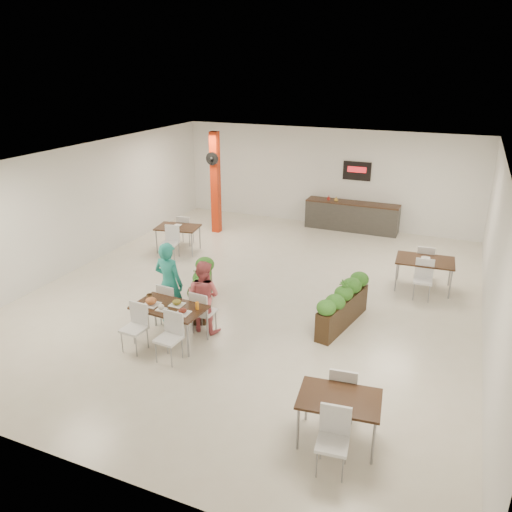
# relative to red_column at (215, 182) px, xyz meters

# --- Properties ---
(ground) EXTENTS (12.00, 12.00, 0.00)m
(ground) POSITION_rel_red_column_xyz_m (3.00, -3.79, -1.64)
(ground) COLOR beige
(ground) RESTS_ON ground
(room_shell) EXTENTS (10.10, 12.10, 3.22)m
(room_shell) POSITION_rel_red_column_xyz_m (3.00, -3.79, 0.36)
(room_shell) COLOR white
(room_shell) RESTS_ON ground
(red_column) EXTENTS (0.40, 0.41, 3.20)m
(red_column) POSITION_rel_red_column_xyz_m (0.00, 0.00, 0.00)
(red_column) COLOR red
(red_column) RESTS_ON ground
(service_counter) EXTENTS (3.00, 0.64, 2.20)m
(service_counter) POSITION_rel_red_column_xyz_m (4.00, 1.86, -1.15)
(service_counter) COLOR #2F2D2A
(service_counter) RESTS_ON ground
(main_table) EXTENTS (1.45, 1.70, 0.92)m
(main_table) POSITION_rel_red_column_xyz_m (2.29, -6.47, -1.01)
(main_table) COLOR black
(main_table) RESTS_ON ground
(diner_man) EXTENTS (0.68, 0.47, 1.79)m
(diner_man) POSITION_rel_red_column_xyz_m (1.90, -5.82, -0.75)
(diner_man) COLOR teal
(diner_man) RESTS_ON ground
(diner_woman) EXTENTS (0.77, 0.62, 1.51)m
(diner_woman) POSITION_rel_red_column_xyz_m (2.70, -5.82, -0.89)
(diner_woman) COLOR #D86067
(diner_woman) RESTS_ON ground
(planter_left) EXTENTS (0.97, 1.75, 0.97)m
(planter_left) POSITION_rel_red_column_xyz_m (2.17, -4.92, -1.14)
(planter_left) COLOR black
(planter_left) RESTS_ON ground
(planter_right) EXTENTS (0.72, 1.93, 1.03)m
(planter_right) POSITION_rel_red_column_xyz_m (5.27, -4.54, -1.14)
(planter_right) COLOR black
(planter_right) RESTS_ON ground
(side_table_a) EXTENTS (1.31, 1.67, 0.92)m
(side_table_a) POSITION_rel_red_column_xyz_m (-0.18, -2.06, -1.01)
(side_table_a) COLOR black
(side_table_a) RESTS_ON ground
(side_table_b) EXTENTS (1.39, 1.64, 0.92)m
(side_table_b) POSITION_rel_red_column_xyz_m (6.63, -1.97, -1.00)
(side_table_b) COLOR black
(side_table_b) RESTS_ON ground
(side_table_c) EXTENTS (1.24, 1.66, 0.92)m
(side_table_c) POSITION_rel_red_column_xyz_m (6.03, -7.95, -1.02)
(side_table_c) COLOR black
(side_table_c) RESTS_ON ground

